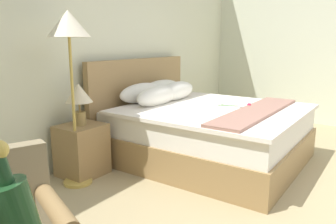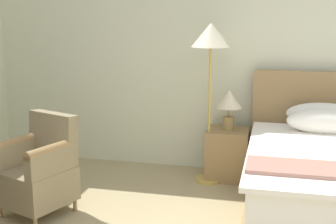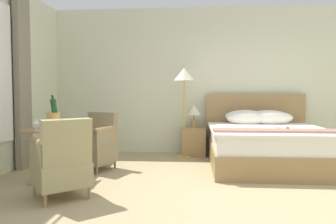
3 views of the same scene
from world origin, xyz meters
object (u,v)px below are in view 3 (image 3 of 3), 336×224
bed (265,144)px  side_table_round (48,152)px  bedside_lamp (194,112)px  armchair_facing_bed (62,162)px  nightstand (194,141)px  champagne_bucket (54,118)px  floor_lamp_brass (184,80)px  armchair_by_window (96,144)px  wine_glass_near_edge (36,122)px  wine_glass_near_bucket (38,120)px

bed → side_table_round: size_ratio=2.92×
bedside_lamp → armchair_facing_bed: bedside_lamp is taller
nightstand → champagne_bucket: bearing=-132.6°
floor_lamp_brass → armchair_facing_bed: (-1.29, -2.57, -1.02)m
armchair_by_window → bedside_lamp: bearing=39.7°
bed → champagne_bucket: size_ratio=4.38×
nightstand → wine_glass_near_edge: wine_glass_near_edge is taller
wine_glass_near_edge → armchair_facing_bed: armchair_facing_bed is taller
champagne_bucket → wine_glass_near_edge: bearing=-120.4°
champagne_bucket → armchair_by_window: bearing=66.2°
armchair_facing_bed → champagne_bucket: bearing=120.0°
wine_glass_near_bucket → nightstand: bearing=43.2°
side_table_round → wine_glass_near_edge: size_ratio=4.70×
bed → wine_glass_near_edge: bed is taller
wine_glass_near_bucket → armchair_facing_bed: bearing=-48.7°
nightstand → bedside_lamp: bedside_lamp is taller
armchair_by_window → floor_lamp_brass: bearing=40.1°
wine_glass_near_edge → nightstand: bearing=48.5°
side_table_round → wine_glass_near_bucket: 0.46m
nightstand → wine_glass_near_bucket: size_ratio=3.57×
champagne_bucket → wine_glass_near_bucket: size_ratio=3.17×
armchair_facing_bed → armchair_by_window: bearing=92.2°
bed → floor_lamp_brass: size_ratio=1.26×
bed → wine_glass_near_edge: (-3.18, -1.46, 0.47)m
champagne_bucket → armchair_by_window: 0.95m
wine_glass_near_bucket → champagne_bucket: bearing=-10.7°
floor_lamp_brass → bedside_lamp: bearing=36.3°
bedside_lamp → armchair_by_window: (-1.53, -1.27, -0.44)m
bedside_lamp → side_table_round: size_ratio=0.60×
bed → nightstand: bearing=145.8°
bed → side_table_round: bed is taller
champagne_bucket → armchair_facing_bed: 0.90m
nightstand → armchair_by_window: size_ratio=0.61×
armchair_facing_bed → bed: bearing=35.7°
wine_glass_near_edge → armchair_facing_bed: 0.80m
nightstand → floor_lamp_brass: 1.19m
bedside_lamp → champagne_bucket: size_ratio=0.90×
side_table_round → wine_glass_near_edge: (-0.05, -0.20, 0.43)m
nightstand → side_table_round: size_ratio=0.75×
bed → side_table_round: (-3.13, -1.26, 0.04)m
wine_glass_near_edge → bed: bearing=24.7°
bed → armchair_facing_bed: bearing=-144.3°
floor_lamp_brass → side_table_round: size_ratio=2.31×
bedside_lamp → armchair_facing_bed: (-1.48, -2.71, -0.42)m
bedside_lamp → wine_glass_near_bucket: size_ratio=2.85×
nightstand → armchair_by_window: (-1.53, -1.27, 0.13)m
wine_glass_near_bucket → wine_glass_near_edge: (0.11, -0.27, 0.00)m
bedside_lamp → champagne_bucket: champagne_bucket is taller
side_table_round → wine_glass_near_edge: 0.48m
side_table_round → wine_glass_near_bucket: bearing=156.5°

